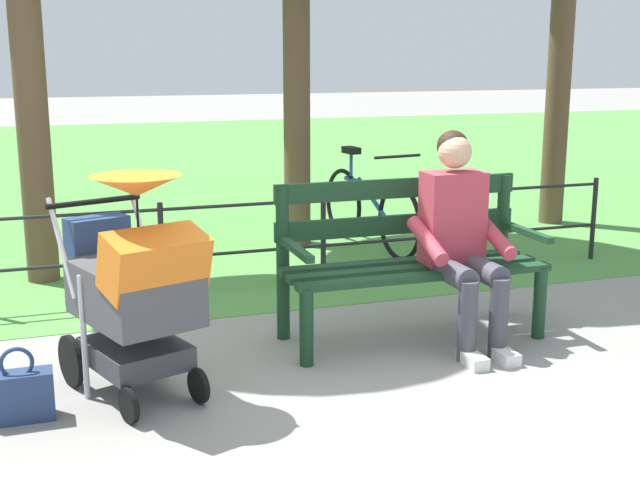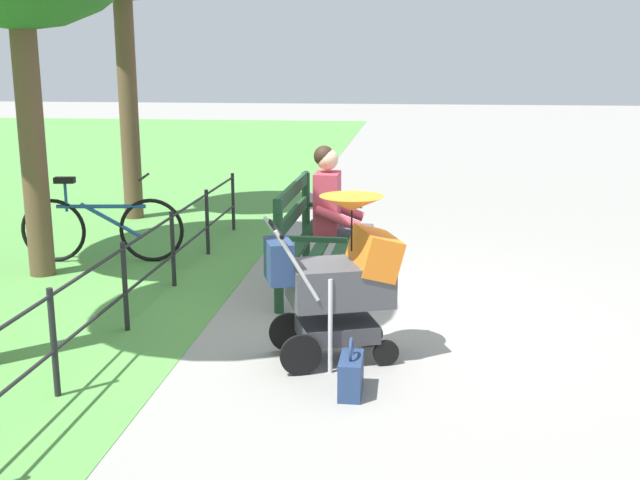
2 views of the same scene
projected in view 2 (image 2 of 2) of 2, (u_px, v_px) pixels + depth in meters
ground_plane at (314, 313)px, 6.46m from camera, size 60.00×60.00×0.00m
park_bench at (312, 231)px, 7.04m from camera, size 1.61×0.62×0.96m
person_on_bench at (339, 211)px, 7.21m from camera, size 0.54×0.74×1.28m
stroller at (341, 277)px, 5.34m from camera, size 0.75×0.99×1.15m
handbag at (351, 374)px, 4.87m from camera, size 0.32×0.14×0.37m
park_fence at (151, 259)px, 6.52m from camera, size 6.09×0.04×0.70m
bicycle at (102, 227)px, 7.99m from camera, size 0.44×1.65×0.89m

